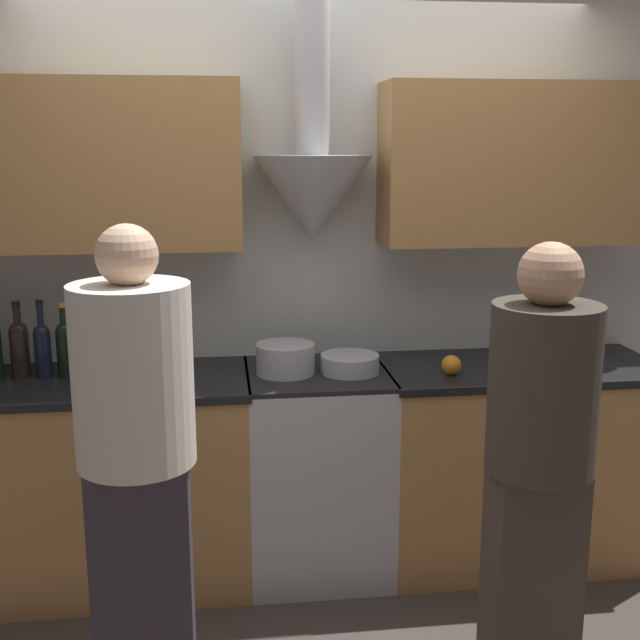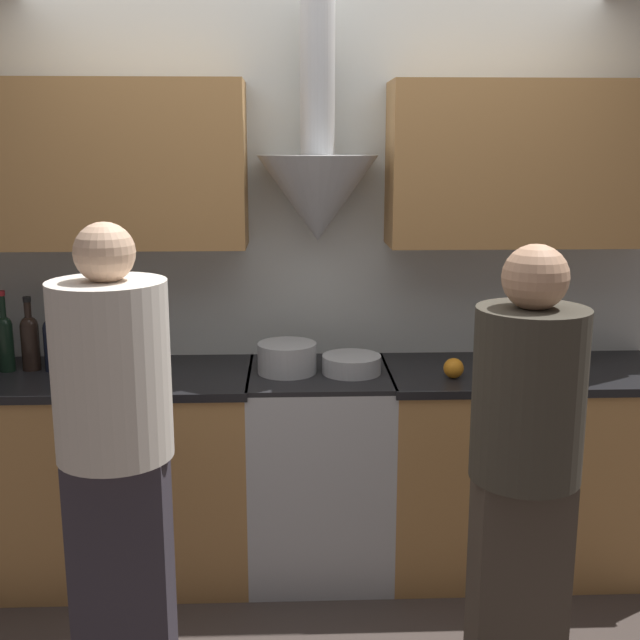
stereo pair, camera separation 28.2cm
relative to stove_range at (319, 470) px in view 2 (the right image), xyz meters
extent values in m
plane|color=#423833|center=(0.00, -0.33, -0.47)|extent=(12.00, 12.00, 0.00)
cube|color=silver|center=(0.00, 0.33, 0.83)|extent=(8.40, 0.06, 2.60)
cone|color=#B7BABC|center=(0.00, 0.15, 1.19)|extent=(0.52, 0.52, 0.37)
cylinder|color=#B7BABC|center=(0.00, 0.15, 1.73)|extent=(0.15, 0.15, 0.71)
cube|color=#B27F47|center=(-1.11, 0.15, 1.33)|extent=(1.60, 0.32, 0.70)
cube|color=#B27F47|center=(0.92, 0.15, 1.33)|extent=(1.22, 0.32, 0.70)
cube|color=#B27F47|center=(-1.11, 0.00, -0.02)|extent=(1.60, 0.60, 0.89)
cube|color=black|center=(-1.11, 0.00, 0.44)|extent=(1.62, 0.62, 0.03)
cube|color=#B27F47|center=(0.92, 0.00, -0.02)|extent=(1.22, 0.60, 0.89)
cube|color=black|center=(0.92, 0.00, 0.44)|extent=(1.25, 0.62, 0.03)
cube|color=#B7BABC|center=(0.00, 0.00, -0.01)|extent=(0.62, 0.60, 0.90)
cube|color=black|center=(0.00, -0.30, -0.05)|extent=(0.43, 0.01, 0.41)
cube|color=black|center=(0.00, 0.00, 0.45)|extent=(0.62, 0.60, 0.02)
cube|color=#B7BABC|center=(0.00, 0.27, 0.39)|extent=(0.62, 0.06, 0.10)
cylinder|color=black|center=(-1.35, 0.06, 0.56)|extent=(0.07, 0.07, 0.21)
sphere|color=black|center=(-1.35, 0.06, 0.67)|extent=(0.07, 0.07, 0.07)
cylinder|color=black|center=(-1.35, 0.06, 0.74)|extent=(0.03, 0.03, 0.11)
cylinder|color=maroon|center=(-1.35, 0.06, 0.80)|extent=(0.03, 0.03, 0.02)
cylinder|color=black|center=(-1.25, 0.08, 0.56)|extent=(0.08, 0.08, 0.20)
sphere|color=black|center=(-1.25, 0.08, 0.66)|extent=(0.08, 0.08, 0.08)
cylinder|color=black|center=(-1.25, 0.08, 0.72)|extent=(0.03, 0.03, 0.08)
cylinder|color=black|center=(-1.25, 0.08, 0.77)|extent=(0.03, 0.03, 0.02)
cylinder|color=black|center=(-1.16, 0.06, 0.55)|extent=(0.07, 0.07, 0.20)
sphere|color=black|center=(-1.16, 0.06, 0.65)|extent=(0.07, 0.07, 0.07)
cylinder|color=black|center=(-1.16, 0.06, 0.72)|extent=(0.03, 0.03, 0.10)
cylinder|color=black|center=(-1.16, 0.06, 0.78)|extent=(0.03, 0.03, 0.02)
cylinder|color=black|center=(-1.06, 0.06, 0.56)|extent=(0.07, 0.07, 0.20)
sphere|color=black|center=(-1.06, 0.06, 0.65)|extent=(0.07, 0.07, 0.07)
cylinder|color=black|center=(-1.06, 0.06, 0.71)|extent=(0.03, 0.03, 0.08)
cylinder|color=gold|center=(-1.06, 0.06, 0.77)|extent=(0.03, 0.03, 0.02)
cylinder|color=#B7BABC|center=(-0.14, -0.01, 0.52)|extent=(0.25, 0.25, 0.13)
cylinder|color=#B7BABC|center=(0.14, -0.03, 0.50)|extent=(0.25, 0.25, 0.08)
sphere|color=orange|center=(0.56, -0.13, 0.50)|extent=(0.09, 0.09, 0.09)
cylinder|color=#B7BABC|center=(1.13, 0.12, 0.50)|extent=(0.16, 0.16, 0.09)
cube|color=#38333D|center=(-0.68, -0.96, 0.00)|extent=(0.31, 0.20, 0.93)
cylinder|color=silver|center=(-0.68, -0.96, 0.74)|extent=(0.36, 0.36, 0.56)
sphere|color=#E0B28E|center=(-0.68, -0.96, 1.11)|extent=(0.18, 0.18, 0.18)
cube|color=#473D33|center=(0.64, -0.90, -0.06)|extent=(0.31, 0.20, 0.81)
cylinder|color=#3D382D|center=(0.64, -0.90, 0.63)|extent=(0.36, 0.36, 0.57)
sphere|color=tan|center=(0.64, -0.90, 1.01)|extent=(0.21, 0.21, 0.21)
camera|label=1|loc=(-0.41, -3.33, 1.42)|focal=45.00mm
camera|label=2|loc=(-0.13, -3.35, 1.42)|focal=45.00mm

